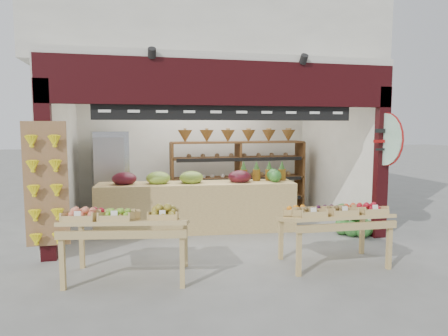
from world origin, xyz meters
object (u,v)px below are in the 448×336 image
display_table_left (120,219)px  display_table_right (334,214)px  cardboard_stack (119,218)px  mid_counter (196,205)px  refrigerator (110,175)px  watermelon_pile (354,223)px  back_shelving (238,160)px

display_table_left → display_table_right: bearing=-3.5°
cardboard_stack → display_table_left: (0.09, -2.35, 0.52)m
cardboard_stack → display_table_left: bearing=-87.7°
cardboard_stack → display_table_right: 3.99m
mid_counter → display_table_right: 2.79m
refrigerator → mid_counter: bearing=-51.9°
display_table_left → display_table_right: size_ratio=1.15×
mid_counter → watermelon_pile: 2.93m
back_shelving → refrigerator: (-2.82, 0.13, -0.27)m
display_table_right → watermelon_pile: size_ratio=1.97×
refrigerator → display_table_left: 3.64m
back_shelving → display_table_right: (0.42, -3.68, -0.47)m
refrigerator → display_table_left: refrigerator is taller
back_shelving → watermelon_pile: back_shelving is taller
cardboard_stack → display_table_right: bearing=-39.7°
back_shelving → display_table_right: bearing=-83.4°
refrigerator → cardboard_stack: 1.46m
display_table_right → back_shelving: bearing=96.6°
cardboard_stack → watermelon_pile: 4.36m
refrigerator → display_table_left: bearing=-93.6°
watermelon_pile → mid_counter: bearing=162.4°
cardboard_stack → mid_counter: 1.47m
watermelon_pile → cardboard_stack: bearing=164.6°
mid_counter → cardboard_stack: bearing=169.2°
cardboard_stack → display_table_left: size_ratio=0.62×
cardboard_stack → mid_counter: size_ratio=0.28×
refrigerator → display_table_right: bearing=-57.8°
display_table_right → refrigerator: bearing=130.5°
back_shelving → display_table_right: back_shelving is taller
watermelon_pile → display_table_left: bearing=-163.8°
mid_counter → display_table_left: (-1.33, -2.08, 0.27)m
cardboard_stack → watermelon_pile: size_ratio=1.42×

